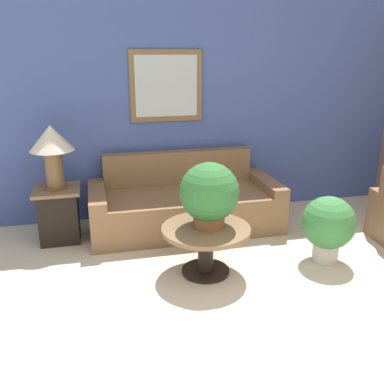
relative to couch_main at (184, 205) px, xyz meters
The scene contains 7 objects.
wall_back 1.19m from the couch_main, 60.03° to the left, with size 7.13×0.09×2.60m.
couch_main is the anchor object (origin of this frame).
coffee_table 1.10m from the couch_main, 92.16° to the right, with size 0.80×0.80×0.45m.
side_table 1.38m from the couch_main, behind, with size 0.47×0.47×0.58m.
table_lamp 1.58m from the couch_main, behind, with size 0.45×0.45×0.67m.
potted_plant_on_table 1.18m from the couch_main, 90.41° to the right, with size 0.53×0.53×0.59m.
potted_plant_floor 1.63m from the couch_main, 44.93° to the right, with size 0.51×0.51×0.66m.
Camera 1 is at (-1.28, -1.72, 1.98)m, focal length 40.00 mm.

